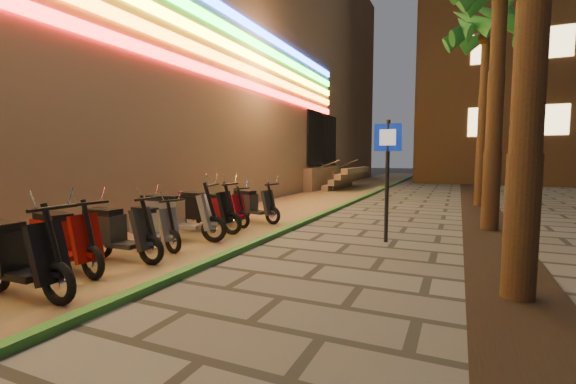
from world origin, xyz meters
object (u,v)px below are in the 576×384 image
at_px(pedestrian_sign, 387,164).
at_px(scooter_3, 12,255).
at_px(scooter_6, 151,226).
at_px(scooter_8, 203,210).
at_px(scooter_4, 63,239).
at_px(scooter_10, 251,204).
at_px(scooter_7, 176,215).
at_px(scooter_5, 115,232).
at_px(scooter_9, 223,208).

height_order(pedestrian_sign, scooter_3, pedestrian_sign).
xyz_separation_m(scooter_6, scooter_8, (-0.10, 1.80, 0.08)).
distance_m(scooter_4, scooter_10, 5.30).
distance_m(scooter_6, scooter_7, 0.76).
bearing_deg(scooter_7, scooter_6, -100.28).
xyz_separation_m(scooter_6, scooter_7, (-0.02, 0.75, 0.10)).
distance_m(pedestrian_sign, scooter_5, 5.41).
bearing_deg(scooter_5, scooter_4, -106.18).
relative_size(scooter_8, scooter_9, 1.16).
distance_m(pedestrian_sign, scooter_6, 4.94).
xyz_separation_m(scooter_4, scooter_6, (0.14, 1.75, -0.06)).
bearing_deg(scooter_9, scooter_4, -76.17).
bearing_deg(scooter_3, scooter_7, 93.24).
bearing_deg(scooter_3, scooter_4, 111.31).
distance_m(pedestrian_sign, scooter_7, 4.60).
bearing_deg(scooter_7, scooter_5, -98.92).
bearing_deg(scooter_8, scooter_4, -88.99).
relative_size(pedestrian_sign, scooter_10, 1.61).
bearing_deg(scooter_7, scooter_8, 83.06).
xyz_separation_m(scooter_3, scooter_4, (-0.42, 1.00, -0.03)).
distance_m(scooter_4, scooter_6, 1.76).
distance_m(scooter_3, scooter_6, 2.76).
height_order(pedestrian_sign, scooter_7, pedestrian_sign).
height_order(scooter_4, scooter_8, scooter_8).
bearing_deg(scooter_6, scooter_10, 100.15).
relative_size(scooter_4, scooter_5, 1.02).
xyz_separation_m(scooter_9, scooter_10, (0.39, 0.83, 0.03)).
bearing_deg(scooter_3, scooter_5, 95.19).
xyz_separation_m(scooter_4, scooter_10, (0.41, 5.28, -0.03)).
height_order(scooter_8, scooter_9, scooter_8).
height_order(scooter_4, scooter_5, scooter_4).
bearing_deg(scooter_7, pedestrian_sign, 10.58).
height_order(scooter_6, scooter_7, scooter_7).
bearing_deg(scooter_7, scooter_9, 81.62).
distance_m(scooter_3, scooter_8, 4.56).
relative_size(scooter_5, scooter_7, 0.91).
xyz_separation_m(scooter_5, scooter_10, (0.20, 4.47, -0.02)).
distance_m(scooter_7, scooter_8, 1.05).
relative_size(scooter_5, scooter_6, 1.12).
xyz_separation_m(pedestrian_sign, scooter_6, (-4.12, -2.44, -1.21)).
height_order(pedestrian_sign, scooter_9, pedestrian_sign).
distance_m(scooter_4, scooter_7, 2.50).
height_order(scooter_5, scooter_8, scooter_8).
xyz_separation_m(scooter_3, scooter_5, (-0.21, 1.81, -0.04)).
relative_size(scooter_6, scooter_8, 0.85).
bearing_deg(pedestrian_sign, scooter_5, -138.66).
xyz_separation_m(pedestrian_sign, scooter_8, (-4.22, -0.64, -1.12)).
relative_size(scooter_3, scooter_4, 1.05).
xyz_separation_m(scooter_3, scooter_8, (-0.38, 4.55, -0.01)).
relative_size(pedestrian_sign, scooter_8, 1.47).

